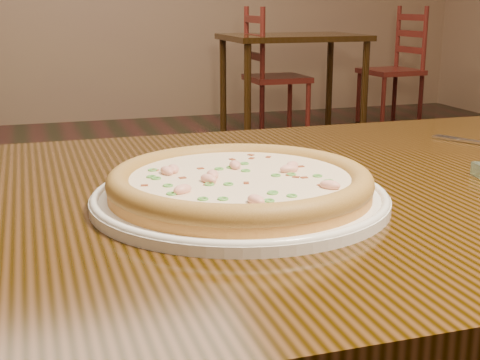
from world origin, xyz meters
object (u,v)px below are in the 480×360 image
object	(u,v)px
plate	(240,197)
chair_c	(270,78)
bg_table_right	(293,48)
pizza	(240,182)
hero_table	(313,256)
chair_d	(396,70)

from	to	relation	value
plate	chair_c	xyz separation A→B (m)	(1.50, 3.95, -0.32)
bg_table_right	pizza	bearing A→B (deg)	-112.96
pizza	chair_c	distance (m)	4.23
plate	chair_c	distance (m)	4.23
hero_table	bg_table_right	bearing A→B (deg)	68.28
bg_table_right	chair_d	size ratio (longest dim) A/B	1.05
hero_table	plate	size ratio (longest dim) A/B	3.40
plate	chair_c	bearing A→B (deg)	69.25
bg_table_right	chair_d	world-z (taller)	chair_d
plate	chair_c	world-z (taller)	chair_c
chair_c	chair_d	bearing A→B (deg)	9.72
pizza	bg_table_right	distance (m)	4.27
chair_c	pizza	bearing A→B (deg)	-110.75
hero_table	chair_d	world-z (taller)	chair_d
plate	chair_d	xyz separation A→B (m)	(2.68, 4.15, -0.32)
hero_table	plate	xyz separation A→B (m)	(-0.12, -0.05, 0.11)
plate	chair_d	world-z (taller)	chair_d
hero_table	plate	bearing A→B (deg)	-157.38
bg_table_right	chair_c	xyz separation A→B (m)	(-0.17, 0.01, -0.22)
hero_table	chair_c	size ratio (longest dim) A/B	1.26
plate	bg_table_right	bearing A→B (deg)	67.04
hero_table	chair_c	distance (m)	4.14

